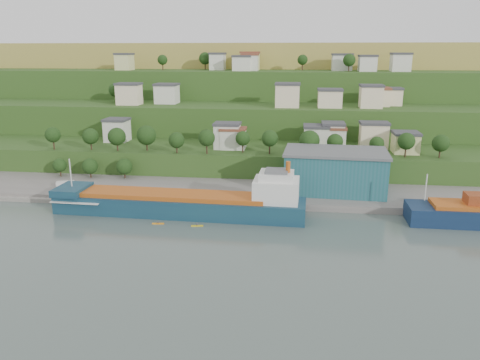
% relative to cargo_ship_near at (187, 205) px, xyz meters
% --- Properties ---
extents(ground, '(500.00, 500.00, 0.00)m').
position_rel_cargo_ship_near_xyz_m(ground, '(9.37, -8.41, -2.87)').
color(ground, '#4A5A56').
rests_on(ground, ground).
extents(quay, '(220.00, 26.00, 4.00)m').
position_rel_cargo_ship_near_xyz_m(quay, '(29.37, 19.59, -2.87)').
color(quay, slate).
rests_on(quay, ground).
extents(pebble_beach, '(40.00, 18.00, 2.40)m').
position_rel_cargo_ship_near_xyz_m(pebble_beach, '(-45.63, 13.59, -2.87)').
color(pebble_beach, slate).
rests_on(pebble_beach, ground).
extents(hillside, '(360.00, 210.60, 96.00)m').
position_rel_cargo_ship_near_xyz_m(hillside, '(9.40, 160.30, -2.79)').
color(hillside, '#284719').
rests_on(hillside, ground).
extents(cargo_ship_near, '(70.30, 13.11, 17.99)m').
position_rel_cargo_ship_near_xyz_m(cargo_ship_near, '(0.00, 0.00, 0.00)').
color(cargo_ship_near, '#122C45').
rests_on(cargo_ship_near, ground).
extents(warehouse, '(32.01, 20.70, 12.80)m').
position_rel_cargo_ship_near_xyz_m(warehouse, '(41.74, 21.61, 5.56)').
color(warehouse, '#1F585F').
rests_on(warehouse, quay).
extents(caravan, '(5.80, 3.81, 2.51)m').
position_rel_cargo_ship_near_xyz_m(caravan, '(-43.66, 15.72, -0.42)').
color(caravan, silver).
rests_on(caravan, pebble_beach).
extents(dinghy, '(4.02, 2.77, 0.75)m').
position_rel_cargo_ship_near_xyz_m(dinghy, '(-32.38, 9.21, -1.30)').
color(dinghy, silver).
rests_on(dinghy, pebble_beach).
extents(kayak_orange, '(3.18, 0.93, 0.78)m').
position_rel_cargo_ship_near_xyz_m(kayak_orange, '(-5.95, -8.29, -2.64)').
color(kayak_orange, orange).
rests_on(kayak_orange, ground).
extents(kayak_yellow, '(3.23, 1.15, 0.79)m').
position_rel_cargo_ship_near_xyz_m(kayak_yellow, '(4.65, -8.66, -2.64)').
color(kayak_yellow, gold).
rests_on(kayak_yellow, ground).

